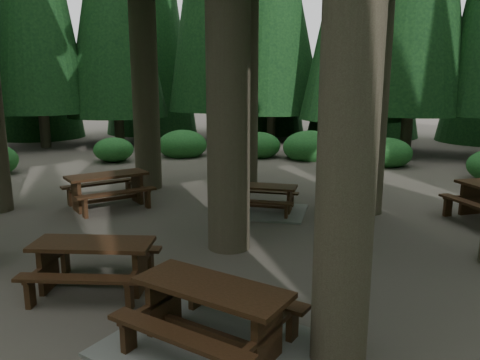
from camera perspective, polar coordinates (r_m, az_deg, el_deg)
The scene contains 6 objects.
ground at distance 9.84m, azimuth -5.96°, elevation -7.67°, with size 80.00×80.00×0.00m, color #4C443D.
picnic_table_a at distance 6.14m, azimuth -3.43°, elevation -17.34°, with size 2.60×2.18×0.86m.
picnic_table_b at distance 12.87m, azimuth -15.84°, elevation -0.61°, with size 2.37×2.57×0.89m.
picnic_table_c at distance 11.97m, azimuth 2.97°, elevation -2.88°, with size 2.47×2.23×0.70m.
picnic_table_e at distance 7.89m, azimuth -17.44°, elevation -9.10°, with size 2.36×2.20×0.81m.
shrub_ring at distance 9.94m, azimuth -0.15°, elevation -4.98°, with size 23.86×24.64×1.49m.
Camera 1 is at (5.54, -7.43, 3.32)m, focal length 35.00 mm.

